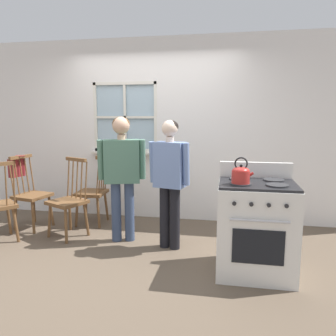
% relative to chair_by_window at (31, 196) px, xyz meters
% --- Properties ---
extents(ground_plane, '(16.00, 16.00, 0.00)m').
position_rel_chair_by_window_xyz_m(ground_plane, '(1.60, -0.59, -0.46)').
color(ground_plane, brown).
extents(wall_back, '(6.40, 0.16, 2.70)m').
position_rel_chair_by_window_xyz_m(wall_back, '(1.62, 0.81, 0.88)').
color(wall_back, white).
rests_on(wall_back, ground_plane).
extents(chair_by_window, '(0.48, 0.49, 1.03)m').
position_rel_chair_by_window_xyz_m(chair_by_window, '(0.00, 0.00, 0.00)').
color(chair_by_window, brown).
rests_on(chair_by_window, ground_plane).
extents(chair_near_wall, '(0.55, 0.54, 1.03)m').
position_rel_chair_by_window_xyz_m(chair_near_wall, '(0.67, -0.21, 0.00)').
color(chair_near_wall, brown).
rests_on(chair_near_wall, ground_plane).
extents(chair_center_cluster, '(0.42, 0.44, 1.03)m').
position_rel_chair_by_window_xyz_m(chair_center_cluster, '(0.78, 0.32, 0.00)').
color(chair_center_cluster, brown).
rests_on(chair_center_cluster, ground_plane).
extents(person_elderly_left, '(0.59, 0.32, 1.55)m').
position_rel_chair_by_window_xyz_m(person_elderly_left, '(1.41, -0.23, 0.49)').
color(person_elderly_left, '#384766').
rests_on(person_elderly_left, ground_plane).
extents(person_teen_center, '(0.51, 0.28, 1.52)m').
position_rel_chair_by_window_xyz_m(person_teen_center, '(2.03, -0.35, 0.44)').
color(person_teen_center, black).
rests_on(person_teen_center, ground_plane).
extents(stove, '(0.74, 0.68, 1.08)m').
position_rel_chair_by_window_xyz_m(stove, '(2.98, -0.81, 0.01)').
color(stove, white).
rests_on(stove, ground_plane).
extents(kettle, '(0.21, 0.17, 0.25)m').
position_rel_chair_by_window_xyz_m(kettle, '(2.82, -0.94, 0.56)').
color(kettle, red).
rests_on(kettle, stove).
extents(potted_plant, '(0.15, 0.15, 0.21)m').
position_rel_chair_by_window_xyz_m(potted_plant, '(1.30, 0.72, 0.62)').
color(potted_plant, beige).
rests_on(potted_plant, wall_back).
extents(handbag, '(0.22, 0.23, 0.31)m').
position_rel_chair_by_window_xyz_m(handbag, '(-0.23, 0.05, 0.39)').
color(handbag, maroon).
rests_on(handbag, chair_by_window).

